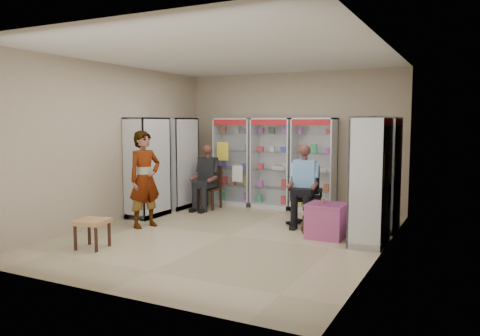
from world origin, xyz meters
The scene contains 18 objects.
floor centered at (0.00, 0.00, 0.00)m, with size 6.00×6.00×0.00m, color tan.
room_shell centered at (0.00, 0.00, 1.97)m, with size 5.02×6.02×3.01m.
cabinet_back_left centered at (-1.30, 2.73, 1.00)m, with size 0.90×0.50×2.00m, color #ADB1B5.
cabinet_back_mid centered at (-0.35, 2.73, 1.00)m, with size 0.90×0.50×2.00m, color #B0B2B8.
cabinet_back_right centered at (0.60, 2.73, 1.00)m, with size 0.90×0.50×2.00m, color #B3B7BB.
cabinet_right_far centered at (2.23, 1.60, 1.00)m, with size 0.50×0.90×2.00m, color #A9ACB0.
cabinet_right_near centered at (2.23, 0.50, 1.00)m, with size 0.50×0.90×2.00m, color silver.
cabinet_left_far centered at (-2.23, 1.80, 1.00)m, with size 0.50×0.90×2.00m, color #B4B8BB.
cabinet_left_near centered at (-2.23, 0.70, 1.00)m, with size 0.50×0.90×2.00m, color #AFB1B6.
wooden_chair centered at (-1.55, 2.00, 0.47)m, with size 0.42×0.42×0.94m, color black.
seated_customer centered at (-1.55, 1.95, 0.67)m, with size 0.44×0.60×1.34m, color black, non-canonical shape.
office_chair centered at (0.86, 1.42, 0.55)m, with size 0.60×0.60×1.10m, color black.
seated_shopkeeper centered at (0.86, 1.37, 0.70)m, with size 0.46×0.64×1.40m, color #76A4EA, non-canonical shape.
pink_trunk centered at (1.51, 0.61, 0.28)m, with size 0.59×0.57×0.57m, color #9F3F6D.
tea_glass centered at (1.45, 0.57, 0.62)m, with size 0.07×0.07×0.09m, color #501B06.
woven_stool_a centered at (1.28, 0.78, 0.19)m, with size 0.39×0.39×0.39m, color olive.
woven_stool_b centered at (-1.47, -1.64, 0.22)m, with size 0.44×0.44×0.44m, color #9E6E42.
standing_man centered at (-1.67, -0.10, 0.88)m, with size 0.64×0.42×1.76m, color gray.
Camera 1 is at (3.65, -6.84, 1.91)m, focal length 35.00 mm.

